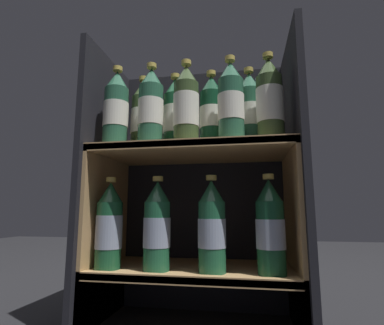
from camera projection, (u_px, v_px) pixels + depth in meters
name	position (u px, v px, depth m)	size (l,w,h in m)	color
fridge_back_wall	(202.00, 185.00, 1.14)	(0.65, 0.02, 0.89)	black
fridge_side_left	(104.00, 182.00, 1.03)	(0.02, 0.36, 0.89)	black
fridge_side_right	(297.00, 178.00, 0.91)	(0.02, 0.36, 0.89)	black
shelf_lower	(194.00, 277.00, 0.91)	(0.61, 0.32, 0.18)	tan
shelf_upper	(194.00, 195.00, 0.96)	(0.61, 0.32, 0.55)	tan
bottle_upper_front_0	(116.00, 111.00, 0.96)	(0.08, 0.08, 0.27)	#285B42
bottle_upper_front_1	(151.00, 108.00, 0.94)	(0.08, 0.08, 0.27)	#285B42
bottle_upper_front_2	(186.00, 106.00, 0.92)	(0.08, 0.08, 0.27)	#384C28
bottle_upper_front_3	(231.00, 103.00, 0.90)	(0.08, 0.08, 0.27)	#285B42
bottle_upper_front_4	(270.00, 101.00, 0.88)	(0.08, 0.08, 0.27)	#384C28
bottle_upper_back_0	(142.00, 118.00, 1.03)	(0.08, 0.08, 0.27)	#384C28
bottle_upper_back_1	(175.00, 116.00, 1.01)	(0.08, 0.08, 0.27)	#194C2D
bottle_upper_back_2	(212.00, 114.00, 0.99)	(0.08, 0.08, 0.27)	#144228
bottle_upper_back_3	(250.00, 111.00, 0.97)	(0.08, 0.08, 0.27)	#285B42
bottle_lower_front_0	(109.00, 227.00, 0.90)	(0.08, 0.08, 0.27)	#194C2D
bottle_lower_front_1	(157.00, 227.00, 0.88)	(0.08, 0.08, 0.27)	#1E5638
bottle_lower_front_2	(212.00, 228.00, 0.85)	(0.08, 0.08, 0.27)	#1E5638
bottle_lower_front_3	(270.00, 228.00, 0.82)	(0.08, 0.08, 0.27)	#144228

